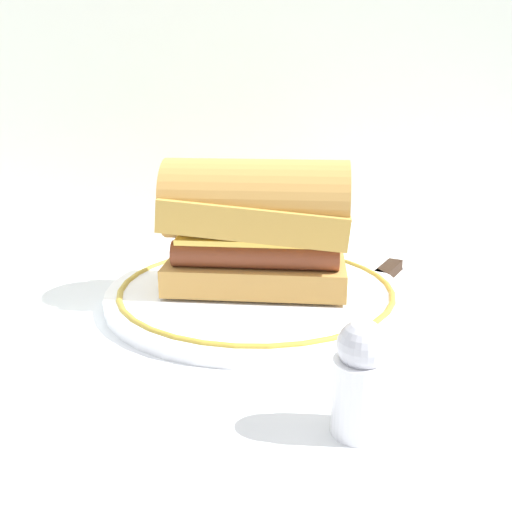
# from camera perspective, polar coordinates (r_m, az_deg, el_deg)

# --- Properties ---
(ground_plane) EXTENTS (1.50, 1.50, 0.00)m
(ground_plane) POSITION_cam_1_polar(r_m,az_deg,el_deg) (0.53, 0.18, -5.74)
(ground_plane) COLOR silver
(wall_back) EXTENTS (1.50, 0.02, 0.60)m
(wall_back) POSITION_cam_1_polar(r_m,az_deg,el_deg) (0.81, -6.47, 23.58)
(wall_back) COLOR beige
(wall_back) RESTS_ON ground_plane
(plate) EXTENTS (0.29, 0.29, 0.01)m
(plate) POSITION_cam_1_polar(r_m,az_deg,el_deg) (0.56, 0.00, -3.62)
(plate) COLOR white
(plate) RESTS_ON ground_plane
(sausage_sandwich) EXTENTS (0.19, 0.15, 0.12)m
(sausage_sandwich) POSITION_cam_1_polar(r_m,az_deg,el_deg) (0.54, 0.00, 3.26)
(sausage_sandwich) COLOR #C28F46
(sausage_sandwich) RESTS_ON plate
(salt_shaker) EXTENTS (0.03, 0.03, 0.07)m
(salt_shaker) POSITION_cam_1_polar(r_m,az_deg,el_deg) (0.35, 10.45, -12.07)
(salt_shaker) COLOR white
(salt_shaker) RESTS_ON ground_plane
(butter_knife) EXTENTS (0.12, 0.12, 0.01)m
(butter_knife) POSITION_cam_1_polar(r_m,az_deg,el_deg) (0.68, 13.91, -0.79)
(butter_knife) COLOR silver
(butter_knife) RESTS_ON ground_plane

